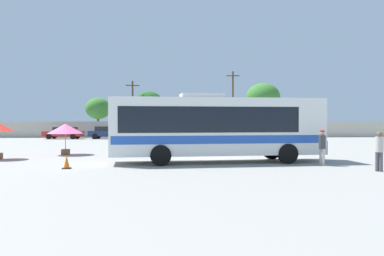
# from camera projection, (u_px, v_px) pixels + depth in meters

# --- Properties ---
(ground_plane) EXTENTS (300.00, 300.00, 0.00)m
(ground_plane) POSITION_uv_depth(u_px,v_px,m) (201.00, 148.00, 32.50)
(ground_plane) COLOR gray
(perimeter_wall) EXTENTS (80.00, 0.30, 2.06)m
(perimeter_wall) POSITION_uv_depth(u_px,v_px,m) (192.00, 129.00, 51.71)
(perimeter_wall) COLOR #B2AD9E
(perimeter_wall) RESTS_ON ground_plane
(coach_bus_white_blue) EXTENTS (11.53, 3.76, 3.66)m
(coach_bus_white_blue) POSITION_uv_depth(u_px,v_px,m) (215.00, 126.00, 21.47)
(coach_bus_white_blue) COLOR white
(coach_bus_white_blue) RESTS_ON ground_plane
(attendant_by_bus_door) EXTENTS (0.45, 0.45, 1.75)m
(attendant_by_bus_door) POSITION_uv_depth(u_px,v_px,m) (322.00, 146.00, 19.99)
(attendant_by_bus_door) COLOR #B7B2A8
(attendant_by_bus_door) RESTS_ON ground_plane
(passenger_waiting_on_apron) EXTENTS (0.50, 0.50, 1.77)m
(passenger_waiting_on_apron) POSITION_uv_depth(u_px,v_px,m) (379.00, 149.00, 17.69)
(passenger_waiting_on_apron) COLOR #4C4C51
(passenger_waiting_on_apron) RESTS_ON ground_plane
(vendor_umbrella_secondary_pink) EXTENTS (2.29, 2.29, 2.01)m
(vendor_umbrella_secondary_pink) POSITION_uv_depth(u_px,v_px,m) (65.00, 129.00, 26.13)
(vendor_umbrella_secondary_pink) COLOR gray
(vendor_umbrella_secondary_pink) RESTS_ON ground_plane
(parked_car_leftmost_red) EXTENTS (4.62, 2.15, 1.40)m
(parked_car_leftmost_red) POSITION_uv_depth(u_px,v_px,m) (64.00, 133.00, 47.66)
(parked_car_leftmost_red) COLOR red
(parked_car_leftmost_red) RESTS_ON ground_plane
(parked_car_second_dark_blue) EXTENTS (4.64, 2.15, 1.48)m
(parked_car_second_dark_blue) POSITION_uv_depth(u_px,v_px,m) (108.00, 132.00, 47.84)
(parked_car_second_dark_blue) COLOR navy
(parked_car_second_dark_blue) RESTS_ON ground_plane
(parked_car_third_dark_blue) EXTENTS (4.24, 2.01, 1.45)m
(parked_car_third_dark_blue) POSITION_uv_depth(u_px,v_px,m) (154.00, 132.00, 48.18)
(parked_car_third_dark_blue) COLOR navy
(parked_car_third_dark_blue) RESTS_ON ground_plane
(utility_pole_near) EXTENTS (1.80, 0.31, 8.87)m
(utility_pole_near) POSITION_uv_depth(u_px,v_px,m) (233.00, 103.00, 54.90)
(utility_pole_near) COLOR #4C3823
(utility_pole_near) RESTS_ON ground_plane
(utility_pole_far) EXTENTS (1.79, 0.42, 7.41)m
(utility_pole_far) POSITION_uv_depth(u_px,v_px,m) (133.00, 108.00, 53.25)
(utility_pole_far) COLOR #4C3823
(utility_pole_far) RESTS_ON ground_plane
(roadside_tree_left) EXTENTS (3.58, 3.58, 5.40)m
(roadside_tree_left) POSITION_uv_depth(u_px,v_px,m) (98.00, 109.00, 57.20)
(roadside_tree_left) COLOR brown
(roadside_tree_left) RESTS_ON ground_plane
(roadside_tree_midleft) EXTENTS (3.86, 3.86, 6.10)m
(roadside_tree_midleft) POSITION_uv_depth(u_px,v_px,m) (149.00, 104.00, 54.33)
(roadside_tree_midleft) COLOR brown
(roadside_tree_midleft) RESTS_ON ground_plane
(roadside_tree_midright) EXTENTS (4.85, 4.85, 7.50)m
(roadside_tree_midright) POSITION_uv_depth(u_px,v_px,m) (263.00, 98.00, 57.29)
(roadside_tree_midright) COLOR brown
(roadside_tree_midright) RESTS_ON ground_plane
(roadside_tree_right) EXTENTS (3.72, 3.72, 5.86)m
(roadside_tree_right) POSITION_uv_depth(u_px,v_px,m) (270.00, 106.00, 57.71)
(roadside_tree_right) COLOR brown
(roadside_tree_right) RESTS_ON ground_plane
(traffic_cone_on_apron) EXTENTS (0.36, 0.36, 0.64)m
(traffic_cone_on_apron) POSITION_uv_depth(u_px,v_px,m) (67.00, 162.00, 18.72)
(traffic_cone_on_apron) COLOR black
(traffic_cone_on_apron) RESTS_ON ground_plane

